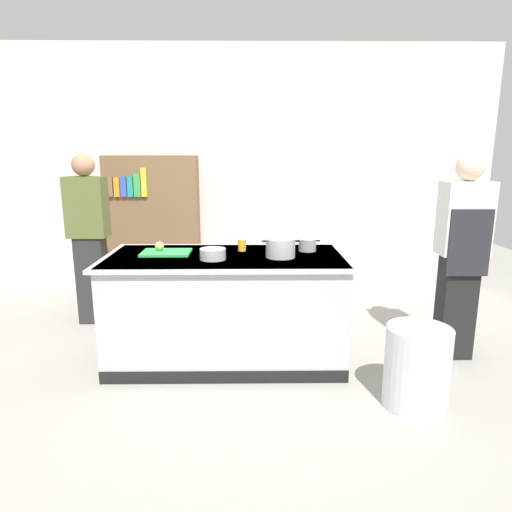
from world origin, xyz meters
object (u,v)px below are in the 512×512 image
Objects in this scene: onion at (159,246)px; juice_cup at (242,245)px; stock_pot at (280,248)px; bookshelf at (154,227)px; sauce_pan at (307,245)px; person_guest at (89,236)px; trash_bin at (417,367)px; person_chef at (461,253)px; mixing_bowl at (213,254)px.

onion is 0.76× the size of juice_cup.
stock_pot is 2.34m from bookshelf.
sauce_pan reaches higher than onion.
person_guest is 1.03m from bookshelf.
trash_bin is at bearing -24.92° from onion.
stock_pot is at bearing 72.87° from person_chef.
juice_cup is 1.96m from bookshelf.
person_chef reaches higher than onion.
bookshelf is (0.45, 0.92, -0.06)m from person_guest.
onion is at bearing 151.95° from mixing_bowl.
juice_cup is at bearing 81.31° from person_guest.
bookshelf is at bearing 38.60° from person_chef.
bookshelf is at bearing 103.72° from onion.
person_chef is at bearing -31.46° from bookshelf.
bookshelf reaches higher than sauce_pan.
onion is 1.74m from bookshelf.
sauce_pan reaches higher than mixing_bowl.
person_guest reaches higher than bookshelf.
sauce_pan is at bearing 2.66° from onion.
onion is 2.51m from person_chef.
person_guest is (-1.33, 1.01, -0.03)m from mixing_bowl.
mixing_bowl is 0.12× the size of person_guest.
onion is 1.25m from sauce_pan.
bookshelf is at bearing 169.36° from person_guest.
onion is at bearing 63.96° from person_guest.
stock_pot is 0.54m from mixing_bowl.
person_guest reaches higher than mixing_bowl.
stock_pot is 2.09m from person_guest.
juice_cup is 0.06× the size of person_guest.
sauce_pan is at bearing 21.46° from mixing_bowl.
sauce_pan is 2.23m from person_guest.
person_chef reaches higher than trash_bin.
sauce_pan is 1.27m from person_chef.
person_chef is 1.01× the size of bookshelf.
stock_pot is 0.18× the size of person_guest.
person_chef reaches higher than juice_cup.
stock_pot is 3.03× the size of juice_cup.
sauce_pan is at bearing 62.75° from person_chef.
mixing_bowl is 2.13m from bookshelf.
bookshelf is at bearing 127.31° from stock_pot.
person_chef is at bearing 91.07° from person_guest.
person_guest is at bearing 149.21° from trash_bin.
stock_pot is at bearing 78.77° from person_guest.
mixing_bowl reaches higher than trash_bin.
sauce_pan is at bearing 124.61° from trash_bin.
trash_bin is at bearing -38.28° from stock_pot.
stock_pot is at bearing -136.34° from sauce_pan.
trash_bin is (0.90, -0.71, -0.69)m from stock_pot.
trash_bin is 0.33× the size of person_guest.
onion is 0.35× the size of sauce_pan.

